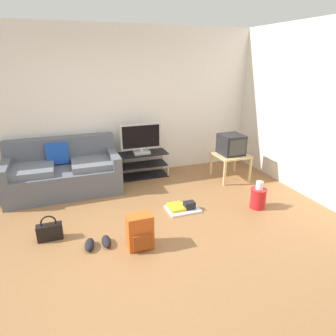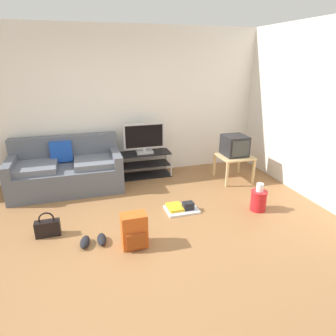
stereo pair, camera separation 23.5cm
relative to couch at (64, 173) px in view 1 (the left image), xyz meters
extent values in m
cube|color=olive|center=(0.73, -1.94, -0.34)|extent=(9.00, 9.80, 0.02)
cube|color=silver|center=(0.73, 0.51, 1.02)|extent=(9.00, 0.10, 2.70)
cube|color=silver|center=(3.78, -1.10, 1.02)|extent=(0.10, 3.60, 2.70)
cube|color=#565B66|center=(0.00, -0.05, -0.11)|extent=(1.82, 0.91, 0.43)
cube|color=#565B66|center=(0.00, 0.30, 0.32)|extent=(1.82, 0.20, 0.45)
cube|color=#565B66|center=(-0.84, -0.05, 0.20)|extent=(0.14, 0.91, 0.20)
cube|color=#565B66|center=(0.84, -0.05, 0.20)|extent=(0.14, 0.91, 0.20)
cube|color=slate|center=(-0.50, -0.11, 0.15)|extent=(0.73, 0.64, 0.10)
cube|color=slate|center=(0.50, -0.11, 0.15)|extent=(0.73, 0.64, 0.10)
cube|color=blue|center=(-0.06, 0.18, 0.30)|extent=(0.36, 0.13, 0.36)
cube|color=black|center=(1.40, 0.19, 0.13)|extent=(0.98, 0.40, 0.02)
cube|color=black|center=(1.40, 0.19, -0.09)|extent=(0.94, 0.39, 0.02)
cube|color=black|center=(1.40, 0.19, -0.32)|extent=(0.98, 0.40, 0.02)
cylinder|color=#B7B7BC|center=(0.93, 0.00, -0.09)|extent=(0.03, 0.03, 0.47)
cylinder|color=#B7B7BC|center=(1.88, 0.00, -0.09)|extent=(0.03, 0.03, 0.47)
cylinder|color=#B7B7BC|center=(0.93, 0.37, -0.09)|extent=(0.03, 0.03, 0.47)
cylinder|color=#B7B7BC|center=(1.88, 0.37, -0.09)|extent=(0.03, 0.03, 0.47)
cube|color=#B2B2B7|center=(1.40, 0.17, 0.17)|extent=(0.31, 0.22, 0.05)
cube|color=#B2B2B7|center=(1.40, 0.17, 0.21)|extent=(0.05, 0.04, 0.04)
cube|color=#B2B2B7|center=(1.40, 0.17, 0.47)|extent=(0.76, 0.04, 0.47)
cube|color=black|center=(1.40, 0.14, 0.47)|extent=(0.70, 0.01, 0.41)
cube|color=tan|center=(2.94, -0.47, 0.13)|extent=(0.59, 0.59, 0.03)
cube|color=tan|center=(2.68, -0.73, -0.10)|extent=(0.04, 0.04, 0.45)
cube|color=tan|center=(3.21, -0.73, -0.10)|extent=(0.04, 0.04, 0.45)
cube|color=tan|center=(2.68, -0.21, -0.10)|extent=(0.04, 0.04, 0.45)
cube|color=tan|center=(3.21, -0.21, -0.10)|extent=(0.04, 0.04, 0.45)
cube|color=#232326|center=(2.94, -0.45, 0.33)|extent=(0.40, 0.42, 0.36)
cube|color=#333833|center=(2.94, -0.66, 0.33)|extent=(0.33, 0.01, 0.28)
cube|color=#CC561E|center=(0.80, -2.01, -0.11)|extent=(0.30, 0.20, 0.43)
cube|color=#994116|center=(0.80, -2.12, -0.19)|extent=(0.23, 0.04, 0.19)
cylinder|color=#994116|center=(0.71, -1.89, -0.09)|extent=(0.04, 0.04, 0.34)
cylinder|color=#994116|center=(0.88, -1.89, -0.09)|extent=(0.04, 0.04, 0.34)
cube|color=black|center=(-0.23, -1.47, -0.22)|extent=(0.31, 0.12, 0.21)
torus|color=black|center=(-0.23, -1.47, -0.09)|extent=(0.19, 0.02, 0.19)
cylinder|color=red|center=(2.73, -1.64, -0.17)|extent=(0.23, 0.23, 0.31)
cylinder|color=red|center=(2.73, -1.64, -0.03)|extent=(0.24, 0.24, 0.02)
cylinder|color=white|center=(2.73, -1.64, 0.03)|extent=(0.10, 0.10, 0.14)
ellipsoid|color=black|center=(0.22, -1.82, -0.28)|extent=(0.16, 0.27, 0.09)
ellipsoid|color=black|center=(0.42, -1.82, -0.28)|extent=(0.11, 0.25, 0.09)
cube|color=silver|center=(1.63, -1.33, -0.31)|extent=(0.48, 0.36, 0.03)
cube|color=black|center=(1.72, -1.37, -0.24)|extent=(0.16, 0.12, 0.11)
cube|color=gold|center=(1.54, -1.29, -0.28)|extent=(0.22, 0.28, 0.04)
camera|label=1|loc=(0.09, -4.94, 1.81)|focal=31.43mm
camera|label=2|loc=(0.32, -5.01, 1.81)|focal=31.43mm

